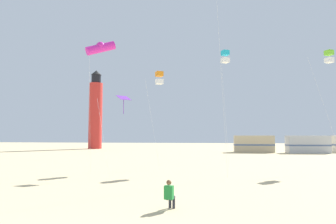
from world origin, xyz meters
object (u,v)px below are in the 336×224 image
at_px(kite_diamond_violet, 123,100).
at_px(kite_flyer_standing, 170,194).
at_px(kite_box_lime, 329,57).
at_px(lighthouse_distant, 96,112).
at_px(rv_van_silver, 308,144).
at_px(kite_box_cyan, 225,57).
at_px(rv_van_tan, 254,144).
at_px(kite_box_orange, 159,78).
at_px(kite_tube_magenta, 101,48).

bearing_deg(kite_diamond_violet, kite_flyer_standing, -63.60).
bearing_deg(kite_diamond_violet, kite_box_lime, 22.04).
height_order(lighthouse_distant, rv_van_silver, lighthouse_distant).
distance_m(kite_box_cyan, kite_box_lime, 9.39).
xyz_separation_m(kite_box_cyan, rv_van_tan, (6.03, 23.42, -8.78)).
bearing_deg(lighthouse_distant, kite_box_orange, -60.47).
bearing_deg(kite_box_cyan, kite_tube_magenta, -157.66).
distance_m(lighthouse_distant, rv_van_silver, 41.27).
distance_m(kite_box_cyan, kite_tube_magenta, 11.34).
height_order(kite_tube_magenta, lighthouse_distant, lighthouse_distant).
relative_size(kite_flyer_standing, rv_van_silver, 0.18).
distance_m(kite_flyer_standing, kite_tube_magenta, 16.55).
bearing_deg(kite_box_cyan, kite_box_lime, 4.05).
height_order(kite_diamond_violet, rv_van_silver, kite_diamond_violet).
xyz_separation_m(kite_box_lime, rv_van_silver, (4.88, 21.70, -8.64)).
height_order(kite_flyer_standing, kite_box_lime, kite_box_lime).
height_order(kite_box_cyan, lighthouse_distant, lighthouse_distant).
xyz_separation_m(kite_box_orange, rv_van_silver, (20.26, 23.68, -6.67)).
bearing_deg(kite_box_lime, kite_tube_magenta, -165.95).
xyz_separation_m(kite_box_cyan, kite_box_orange, (-6.01, -1.32, -2.10)).
bearing_deg(kite_box_orange, kite_diamond_violet, -111.09).
xyz_separation_m(kite_box_cyan, rv_van_silver, (14.25, 22.36, -8.78)).
distance_m(kite_box_orange, lighthouse_distant, 38.97).
relative_size(kite_box_cyan, rv_van_tan, 1.66).
relative_size(rv_van_tan, rv_van_silver, 0.99).
xyz_separation_m(kite_diamond_violet, kite_box_lime, (17.32, 7.01, 4.57)).
height_order(kite_box_cyan, kite_box_lime, kite_box_cyan).
relative_size(kite_flyer_standing, kite_box_cyan, 0.11).
bearing_deg(rv_van_tan, kite_diamond_violet, -113.85).
bearing_deg(kite_box_orange, kite_box_cyan, 12.37).
height_order(kite_tube_magenta, rv_van_silver, kite_tube_magenta).
relative_size(kite_tube_magenta, kite_box_orange, 1.25).
bearing_deg(kite_diamond_violet, kite_tube_magenta, 141.18).
bearing_deg(rv_van_tan, kite_box_lime, -80.35).
distance_m(lighthouse_distant, rv_van_tan, 33.19).
distance_m(kite_diamond_violet, rv_van_silver, 36.52).
distance_m(kite_box_lime, rv_van_silver, 23.86).
relative_size(kite_flyer_standing, kite_diamond_violet, 0.20).
xyz_separation_m(kite_tube_magenta, kite_box_orange, (4.48, 2.99, -2.08)).
distance_m(kite_flyer_standing, kite_diamond_violet, 11.57).
xyz_separation_m(kite_diamond_violet, kite_box_orange, (1.94, 5.03, 2.60)).
distance_m(kite_flyer_standing, rv_van_tan, 40.28).
bearing_deg(kite_diamond_violet, kite_box_orange, 68.91).
bearing_deg(kite_tube_magenta, kite_box_orange, 33.75).
relative_size(kite_diamond_violet, rv_van_silver, 0.89).
bearing_deg(rv_van_silver, kite_tube_magenta, -136.06).
bearing_deg(rv_van_tan, lighthouse_distant, 164.95).
relative_size(kite_flyer_standing, lighthouse_distant, 0.07).
height_order(kite_flyer_standing, rv_van_tan, rv_van_tan).
xyz_separation_m(kite_tube_magenta, rv_van_tan, (16.52, 27.73, -8.75)).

